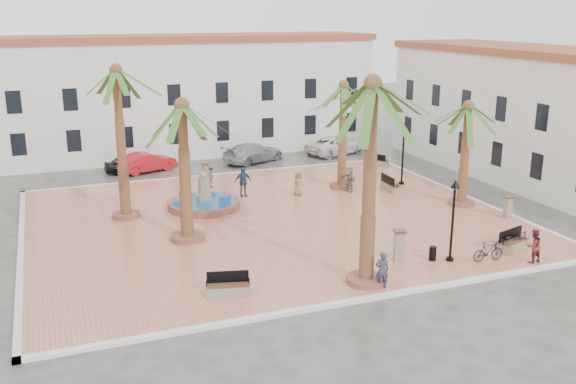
# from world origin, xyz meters

# --- Properties ---
(ground) EXTENTS (120.00, 120.00, 0.00)m
(ground) POSITION_xyz_m (0.00, 0.00, 0.00)
(ground) COLOR #56544F
(ground) RESTS_ON ground
(plaza) EXTENTS (26.00, 22.00, 0.15)m
(plaza) POSITION_xyz_m (0.00, 0.00, 0.07)
(plaza) COLOR #E08263
(plaza) RESTS_ON ground
(kerb_n) EXTENTS (26.30, 0.30, 0.16)m
(kerb_n) POSITION_xyz_m (0.00, 11.00, 0.08)
(kerb_n) COLOR silver
(kerb_n) RESTS_ON ground
(kerb_s) EXTENTS (26.30, 0.30, 0.16)m
(kerb_s) POSITION_xyz_m (0.00, -11.00, 0.08)
(kerb_s) COLOR silver
(kerb_s) RESTS_ON ground
(kerb_e) EXTENTS (0.30, 22.30, 0.16)m
(kerb_e) POSITION_xyz_m (13.00, 0.00, 0.08)
(kerb_e) COLOR silver
(kerb_e) RESTS_ON ground
(kerb_w) EXTENTS (0.30, 22.30, 0.16)m
(kerb_w) POSITION_xyz_m (-13.00, 0.00, 0.08)
(kerb_w) COLOR silver
(kerb_w) RESTS_ON ground
(building_north) EXTENTS (30.40, 7.40, 9.50)m
(building_north) POSITION_xyz_m (-0.00, 19.99, 4.77)
(building_north) COLOR white
(building_north) RESTS_ON ground
(building_east) EXTENTS (7.40, 26.40, 9.00)m
(building_east) POSITION_xyz_m (19.99, 2.00, 4.52)
(building_east) COLOR white
(building_east) RESTS_ON ground
(fountain) EXTENTS (4.26, 4.26, 2.20)m
(fountain) POSITION_xyz_m (-2.99, 3.41, 0.45)
(fountain) COLOR #925643
(fountain) RESTS_ON plaza
(palm_nw) EXTENTS (5.07, 5.07, 8.53)m
(palm_nw) POSITION_xyz_m (-7.52, 3.22, 7.45)
(palm_nw) COLOR #925643
(palm_nw) RESTS_ON plaza
(palm_sw) EXTENTS (5.64, 5.64, 7.22)m
(palm_sw) POSITION_xyz_m (-5.10, -1.63, 6.10)
(palm_sw) COLOR #925643
(palm_sw) RESTS_ON plaza
(palm_s) EXTENTS (5.54, 5.54, 8.82)m
(palm_s) POSITION_xyz_m (0.83, -9.66, 7.65)
(palm_s) COLOR #925643
(palm_s) RESTS_ON plaza
(palm_e) EXTENTS (5.01, 5.01, 6.26)m
(palm_e) POSITION_xyz_m (11.55, -1.51, 5.29)
(palm_e) COLOR #925643
(palm_e) RESTS_ON plaza
(palm_ne) EXTENTS (4.90, 4.90, 7.00)m
(palm_ne) POSITION_xyz_m (6.54, 4.57, 6.02)
(palm_ne) COLOR #925643
(palm_ne) RESTS_ON plaza
(bench_s) EXTENTS (1.90, 0.98, 0.96)m
(bench_s) POSITION_xyz_m (-5.01, -8.73, 0.42)
(bench_s) COLOR gray
(bench_s) RESTS_ON plaza
(bench_se) EXTENTS (1.98, 1.09, 1.00)m
(bench_se) POSITION_xyz_m (9.36, -8.74, 0.43)
(bench_se) COLOR gray
(bench_se) RESTS_ON plaza
(bench_e) EXTENTS (0.68, 1.95, 1.01)m
(bench_e) POSITION_xyz_m (9.16, 2.73, 0.44)
(bench_e) COLOR gray
(bench_e) RESTS_ON plaza
(bench_ne) EXTENTS (1.25, 1.75, 0.90)m
(bench_ne) POSITION_xyz_m (11.82, 9.26, 0.40)
(bench_ne) COLOR gray
(bench_ne) RESTS_ON plaza
(lamppost_s) EXTENTS (0.42, 0.42, 3.89)m
(lamppost_s) POSITION_xyz_m (5.64, -8.86, 2.78)
(lamppost_s) COLOR black
(lamppost_s) RESTS_ON plaza
(lamppost_e) EXTENTS (0.45, 0.45, 4.16)m
(lamppost_e) POSITION_xyz_m (10.64, 3.84, 2.97)
(lamppost_e) COLOR black
(lamppost_e) RESTS_ON plaza
(bollard_se) EXTENTS (0.64, 0.64, 1.48)m
(bollard_se) POSITION_xyz_m (3.44, -7.94, 0.92)
(bollard_se) COLOR gray
(bollard_se) RESTS_ON plaza
(bollard_n) EXTENTS (0.57, 0.57, 1.38)m
(bollard_n) POSITION_xyz_m (-1.47, 8.87, 0.87)
(bollard_n) COLOR gray
(bollard_n) RESTS_ON plaza
(bollard_e) EXTENTS (0.46, 0.46, 1.25)m
(bollard_e) POSITION_xyz_m (12.40, -4.61, 0.80)
(bollard_e) COLOR gray
(bollard_e) RESTS_ON plaza
(litter_bin) EXTENTS (0.34, 0.34, 0.66)m
(litter_bin) POSITION_xyz_m (4.92, -8.51, 0.48)
(litter_bin) COLOR black
(litter_bin) RESTS_ON plaza
(cyclist_a) EXTENTS (0.66, 0.52, 1.59)m
(cyclist_a) POSITION_xyz_m (1.17, -10.40, 0.95)
(cyclist_a) COLOR #2C2D42
(cyclist_a) RESTS_ON plaza
(bicycle_a) EXTENTS (1.86, 0.75, 0.96)m
(bicycle_a) POSITION_xyz_m (9.20, -8.77, 0.63)
(bicycle_a) COLOR black
(bicycle_a) RESTS_ON plaza
(cyclist_b) EXTENTS (0.80, 0.64, 1.60)m
(cyclist_b) POSITION_xyz_m (9.06, -10.40, 0.95)
(cyclist_b) COLOR maroon
(cyclist_b) RESTS_ON plaza
(bicycle_b) EXTENTS (1.61, 0.52, 0.96)m
(bicycle_b) POSITION_xyz_m (7.22, -9.55, 0.63)
(bicycle_b) COLOR black
(bicycle_b) RESTS_ON plaza
(pedestrian_fountain_a) EXTENTS (0.85, 0.67, 1.53)m
(pedestrian_fountain_a) POSITION_xyz_m (3.17, 3.87, 0.92)
(pedestrian_fountain_a) COLOR #7E6C52
(pedestrian_fountain_a) RESTS_ON plaza
(pedestrian_fountain_b) EXTENTS (1.12, 0.50, 1.88)m
(pedestrian_fountain_b) POSITION_xyz_m (-0.12, 4.89, 1.09)
(pedestrian_fountain_b) COLOR #29384D
(pedestrian_fountain_b) RESTS_ON plaza
(pedestrian_north) EXTENTS (0.86, 1.15, 1.59)m
(pedestrian_north) POSITION_xyz_m (-1.39, 7.64, 0.95)
(pedestrian_north) COLOR #4D4E53
(pedestrian_north) RESTS_ON plaza
(pedestrian_east) EXTENTS (0.77, 1.60, 1.65)m
(pedestrian_east) POSITION_xyz_m (6.49, 3.39, 0.98)
(pedestrian_east) COLOR gray
(pedestrian_east) RESTS_ON plaza
(car_black) EXTENTS (3.69, 1.69, 1.23)m
(car_black) POSITION_xyz_m (-5.77, 14.36, 0.61)
(car_black) COLOR black
(car_black) RESTS_ON ground
(car_red) EXTENTS (4.61, 2.88, 1.43)m
(car_red) POSITION_xyz_m (-4.60, 14.03, 0.72)
(car_red) COLOR red
(car_red) RESTS_ON ground
(car_silver) EXTENTS (5.60, 4.02, 1.51)m
(car_silver) POSITION_xyz_m (3.64, 14.23, 0.75)
(car_silver) COLOR #AAA9B2
(car_silver) RESTS_ON ground
(car_white) EXTENTS (5.87, 4.10, 1.49)m
(car_white) POSITION_xyz_m (10.85, 14.55, 0.74)
(car_white) COLOR white
(car_white) RESTS_ON ground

